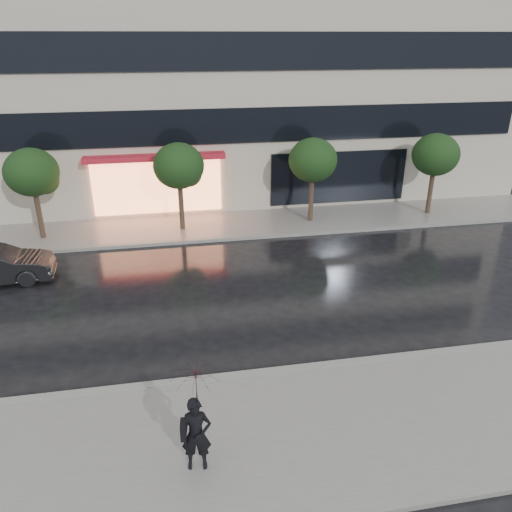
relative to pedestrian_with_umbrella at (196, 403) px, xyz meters
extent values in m
plane|color=black|center=(3.33, 3.81, -1.72)|extent=(120.00, 120.00, 0.00)
cube|color=slate|center=(3.33, 0.56, -1.66)|extent=(60.00, 4.50, 0.12)
cube|color=slate|center=(3.33, 14.06, -1.66)|extent=(60.00, 3.50, 0.12)
cube|color=gray|center=(3.33, 2.81, -1.65)|extent=(60.00, 0.25, 0.14)
cube|color=gray|center=(3.33, 12.31, -1.65)|extent=(60.00, 0.25, 0.14)
cube|color=#B3AB97|center=(3.33, 21.81, 7.28)|extent=(30.00, 12.00, 18.00)
cube|color=black|center=(3.33, 15.75, 2.58)|extent=(28.00, 0.12, 1.60)
cube|color=black|center=(3.33, 15.75, 5.78)|extent=(28.00, 0.12, 1.60)
cube|color=#FF8C59|center=(-0.67, 15.73, -0.12)|extent=(6.00, 0.10, 2.60)
cube|color=#B51B2D|center=(-0.67, 15.40, 1.33)|extent=(6.40, 0.70, 0.25)
cube|color=black|center=(8.33, 15.75, -0.12)|extent=(7.00, 0.10, 2.60)
cylinder|color=#33261C|center=(-5.67, 13.81, -0.62)|extent=(0.22, 0.22, 2.20)
ellipsoid|color=black|center=(-5.67, 13.81, 1.28)|extent=(2.20, 2.20, 1.98)
sphere|color=black|center=(-5.27, 14.01, 0.88)|extent=(1.20, 1.20, 1.20)
cylinder|color=#33261C|center=(0.33, 13.81, -0.62)|extent=(0.22, 0.22, 2.20)
ellipsoid|color=black|center=(0.33, 13.81, 1.28)|extent=(2.20, 2.20, 1.98)
sphere|color=black|center=(0.73, 14.01, 0.88)|extent=(1.20, 1.20, 1.20)
cylinder|color=#33261C|center=(6.33, 13.81, -0.62)|extent=(0.22, 0.22, 2.20)
ellipsoid|color=black|center=(6.33, 13.81, 1.28)|extent=(2.20, 2.20, 1.98)
sphere|color=black|center=(6.73, 14.01, 0.88)|extent=(1.20, 1.20, 1.20)
cylinder|color=#33261C|center=(12.33, 13.81, -0.62)|extent=(0.22, 0.22, 2.20)
ellipsoid|color=black|center=(12.33, 13.81, 1.28)|extent=(2.20, 2.20, 1.98)
sphere|color=black|center=(12.73, 14.01, 0.88)|extent=(1.20, 1.20, 1.20)
imported|color=black|center=(-0.04, 0.00, -0.78)|extent=(0.64, 0.45, 1.65)
imported|color=#340912|center=(0.02, 0.00, 0.34)|extent=(1.08, 1.10, 0.91)
cylinder|color=black|center=(0.02, 0.00, -0.17)|extent=(0.02, 0.02, 0.83)
cube|color=black|center=(-0.28, -0.03, -0.58)|extent=(0.14, 0.32, 0.35)
camera|label=1|loc=(-0.25, -7.64, 6.45)|focal=35.00mm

